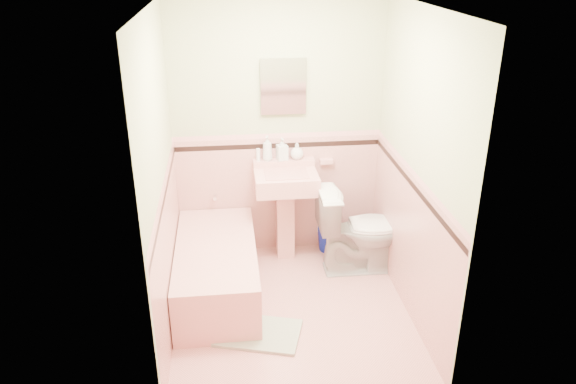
{
  "coord_description": "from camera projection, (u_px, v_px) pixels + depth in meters",
  "views": [
    {
      "loc": [
        -0.49,
        -3.98,
        2.89
      ],
      "look_at": [
        0.0,
        0.25,
        1.0
      ],
      "focal_mm": 34.87,
      "sensor_mm": 36.0,
      "label": 1
    }
  ],
  "objects": [
    {
      "name": "cap_back",
      "position": [
        278.0,
        136.0,
        5.33
      ],
      "size": [
        2.0,
        0.0,
        2.0
      ],
      "primitive_type": "plane",
      "rotation": [
        1.57,
        0.0,
        0.0
      ],
      "color": "pink",
      "rests_on": "ground"
    },
    {
      "name": "soap_dish",
      "position": [
        326.0,
        161.0,
        5.47
      ],
      "size": [
        0.13,
        0.07,
        0.04
      ],
      "primitive_type": "cube",
      "color": "#E09993",
      "rests_on": "wall_back"
    },
    {
      "name": "wall_right",
      "position": [
        416.0,
        170.0,
        4.44
      ],
      "size": [
        0.0,
        2.5,
        2.5
      ],
      "primitive_type": "plane",
      "rotation": [
        1.57,
        0.0,
        -1.57
      ],
      "color": "beige",
      "rests_on": "ground"
    },
    {
      "name": "wainscot_front",
      "position": [
        312.0,
        332.0,
        3.61
      ],
      "size": [
        2.0,
        0.0,
        2.0
      ],
      "primitive_type": "plane",
      "rotation": [
        -1.57,
        0.0,
        0.0
      ],
      "color": "#E8A19B",
      "rests_on": "ground"
    },
    {
      "name": "wainscot_left",
      "position": [
        170.0,
        256.0,
        4.5
      ],
      "size": [
        0.0,
        2.2,
        2.2
      ],
      "primitive_type": "plane",
      "rotation": [
        1.57,
        0.0,
        1.57
      ],
      "color": "#E8A19B",
      "rests_on": "ground"
    },
    {
      "name": "tube",
      "position": [
        258.0,
        155.0,
        5.34
      ],
      "size": [
        0.04,
        0.04,
        0.12
      ],
      "primitive_type": "cylinder",
      "rotation": [
        0.0,
        0.0,
        0.27
      ],
      "color": "white",
      "rests_on": "sink"
    },
    {
      "name": "ceiling",
      "position": [
        292.0,
        7.0,
        3.83
      ],
      "size": [
        2.2,
        2.2,
        0.0
      ],
      "primitive_type": "plane",
      "rotation": [
        3.14,
        0.0,
        0.0
      ],
      "color": "white",
      "rests_on": "ground"
    },
    {
      "name": "sink",
      "position": [
        286.0,
        217.0,
        5.44
      ],
      "size": [
        0.59,
        0.49,
        0.93
      ],
      "primitive_type": null,
      "color": "#E09993",
      "rests_on": "floor"
    },
    {
      "name": "bath_mat",
      "position": [
        259.0,
        333.0,
        4.52
      ],
      "size": [
        0.76,
        0.61,
        0.03
      ],
      "primitive_type": "cube",
      "rotation": [
        0.0,
        0.0,
        -0.28
      ],
      "color": "#9CAD90",
      "rests_on": "floor"
    },
    {
      "name": "accent_back",
      "position": [
        278.0,
        146.0,
        5.37
      ],
      "size": [
        2.0,
        0.0,
        2.0
      ],
      "primitive_type": "plane",
      "rotation": [
        1.57,
        0.0,
        0.0
      ],
      "color": "black",
      "rests_on": "ground"
    },
    {
      "name": "cap_front",
      "position": [
        313.0,
        248.0,
        3.37
      ],
      "size": [
        2.0,
        0.0,
        2.0
      ],
      "primitive_type": "plane",
      "rotation": [
        -1.57,
        0.0,
        0.0
      ],
      "color": "pink",
      "rests_on": "ground"
    },
    {
      "name": "cap_left",
      "position": [
        164.0,
        185.0,
        4.25
      ],
      "size": [
        0.0,
        2.2,
        2.2
      ],
      "primitive_type": "plane",
      "rotation": [
        1.57,
        0.0,
        1.57
      ],
      "color": "pink",
      "rests_on": "ground"
    },
    {
      "name": "sink_faucet",
      "position": [
        284.0,
        165.0,
        5.37
      ],
      "size": [
        0.02,
        0.02,
        0.1
      ],
      "primitive_type": "cylinder",
      "color": "silver",
      "rests_on": "sink"
    },
    {
      "name": "wall_back",
      "position": [
        278.0,
        132.0,
        5.34
      ],
      "size": [
        2.5,
        0.0,
        2.5
      ],
      "primitive_type": "plane",
      "rotation": [
        1.57,
        0.0,
        0.0
      ],
      "color": "beige",
      "rests_on": "ground"
    },
    {
      "name": "bucket",
      "position": [
        329.0,
        238.0,
        5.74
      ],
      "size": [
        0.31,
        0.31,
        0.25
      ],
      "primitive_type": null,
      "rotation": [
        0.0,
        0.0,
        -0.26
      ],
      "color": "#0D20A6",
      "rests_on": "floor"
    },
    {
      "name": "bathtub",
      "position": [
        217.0,
        271.0,
        4.99
      ],
      "size": [
        0.7,
        1.5,
        0.45
      ],
      "primitive_type": "cube",
      "color": "#E09993",
      "rests_on": "floor"
    },
    {
      "name": "wall_left",
      "position": [
        161.0,
        181.0,
        4.23
      ],
      "size": [
        0.0,
        2.5,
        2.5
      ],
      "primitive_type": "plane",
      "rotation": [
        1.57,
        0.0,
        1.57
      ],
      "color": "beige",
      "rests_on": "ground"
    },
    {
      "name": "tub_faucet",
      "position": [
        215.0,
        197.0,
        5.48
      ],
      "size": [
        0.04,
        0.12,
        0.04
      ],
      "primitive_type": "cylinder",
      "rotation": [
        1.57,
        0.0,
        0.0
      ],
      "color": "silver",
      "rests_on": "wall_back"
    },
    {
      "name": "medicine_cabinet",
      "position": [
        283.0,
        86.0,
        5.13
      ],
      "size": [
        0.39,
        0.04,
        0.48
      ],
      "primitive_type": "cube",
      "color": "white",
      "rests_on": "wall_back"
    },
    {
      "name": "soap_bottle_mid",
      "position": [
        282.0,
        149.0,
        5.34
      ],
      "size": [
        0.12,
        0.12,
        0.22
      ],
      "primitive_type": "imported",
      "rotation": [
        0.0,
        0.0,
        0.2
      ],
      "color": "#B2B2B2",
      "rests_on": "sink"
    },
    {
      "name": "accent_front",
      "position": [
        313.0,
        262.0,
        3.41
      ],
      "size": [
        2.0,
        0.0,
        2.0
      ],
      "primitive_type": "plane",
      "rotation": [
        -1.57,
        0.0,
        0.0
      ],
      "color": "black",
      "rests_on": "ground"
    },
    {
      "name": "cap_right",
      "position": [
        414.0,
        174.0,
        4.45
      ],
      "size": [
        0.0,
        2.2,
        2.2
      ],
      "primitive_type": "plane",
      "rotation": [
        1.57,
        0.0,
        -1.57
      ],
      "color": "pink",
      "rests_on": "ground"
    },
    {
      "name": "wainscot_back",
      "position": [
        278.0,
        195.0,
        5.59
      ],
      "size": [
        2.0,
        0.0,
        2.0
      ],
      "primitive_type": "plane",
      "rotation": [
        1.57,
        0.0,
        0.0
      ],
      "color": "#E8A19B",
      "rests_on": "ground"
    },
    {
      "name": "soap_bottle_right",
      "position": [
        297.0,
        151.0,
        5.37
      ],
      "size": [
        0.14,
        0.14,
        0.16
      ],
      "primitive_type": "imported",
      "rotation": [
        0.0,
        0.0,
        -0.15
      ],
      "color": "#B2B2B2",
      "rests_on": "sink"
    },
    {
      "name": "accent_left",
      "position": [
        165.0,
        197.0,
        4.29
      ],
      "size": [
        0.0,
        2.2,
        2.2
      ],
      "primitive_type": "plane",
      "rotation": [
        1.57,
        0.0,
        1.57
      ],
      "color": "black",
      "rests_on": "ground"
    },
    {
      "name": "toilet",
      "position": [
        361.0,
        230.0,
        5.29
      ],
      "size": [
        0.83,
        0.48,
        0.84
      ],
      "primitive_type": "imported",
      "rotation": [
        0.0,
        0.0,
        1.57
      ],
      "color": "white",
      "rests_on": "floor"
    },
    {
      "name": "accent_right",
      "position": [
        413.0,
        185.0,
        4.49
      ],
      "size": [
        0.0,
        2.2,
        2.2
      ],
      "primitive_type": "plane",
      "rotation": [
        1.57,
        0.0,
        -1.57
      ],
      "color": "black",
      "rests_on": "ground"
    },
    {
      "name": "wainscot_right",
      "position": [
        408.0,
        242.0,
        4.7
      ],
      "size": [
        0.0,
        2.2,
        2.2
      ],
      "primitive_type": "plane",
      "rotation": [
        1.57,
        0.0,
        -1.57
      ],
      "color": "#E8A19B",
      "rests_on": "ground"
    },
    {
      "name": "floor",
      "position": [
        291.0,
        309.0,
        4.84
      ],
      "size": [
        2.2,
        2.2,
        0.0
      ],
      "primitive_type": "plane",
      "color": "pink",
      "rests_on": "ground"
    },
    {
      "name": "soap_bottle_left",
      "position": [
        267.0,
        148.0,
        5.32
      ],
      "size": [
        0.12,
        0.12,
        0.24
      ],
      "primitive_type": "imported",
      "rotation": [
        0.0,
        0.0,
        -0.34
      ],
      "color": "#B2B2B2",
      "rests_on": "sink"
    },
    {
      "name": "shoe",
      "position": [
        237.0,
        329.0,
        4.49
      ],
      "size": [
        0.18,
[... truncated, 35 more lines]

